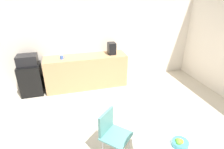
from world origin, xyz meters
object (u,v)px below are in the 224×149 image
Objects in this scene: microwave at (27,60)px; fruit_bowl at (180,143)px; mug_green at (62,57)px; coffee_maker at (112,48)px; chair_teal at (111,130)px; mug_white at (112,53)px; mini_fridge at (31,79)px.

fruit_bowl is (2.18, -3.24, -0.14)m from microwave.
mug_green is (-1.35, 3.18, 0.15)m from fruit_bowl.
coffee_maker reaches higher than microwave.
microwave reaches higher than fruit_bowl.
microwave reaches higher than chair_teal.
mini_fridge is at bearing 178.63° from mug_white.
microwave is 0.58× the size of chair_teal.
mug_white is 1.35m from mug_green.
fruit_bowl is (2.18, -3.24, 0.39)m from mini_fridge.
mug_white is at bearing -1.37° from microwave.
chair_teal is (1.49, -2.49, -0.41)m from microwave.
coffee_maker is (-0.00, 3.24, 0.26)m from fruit_bowl.
mug_green reaches higher than mini_fridge.
mug_white is 0.40× the size of coffee_maker.
chair_teal reaches higher than mini_fridge.
fruit_bowl is at bearing -89.97° from coffee_maker.
mug_white reaches higher than fruit_bowl.
coffee_maker is at bearing 0.00° from microwave.
coffee_maker is at bearing 96.80° from mug_white.
fruit_bowl is at bearing -56.03° from mini_fridge.
mini_fridge is 1.00m from mug_green.
chair_teal is 6.43× the size of mug_white.
chair_teal is 2.57m from mug_white.
coffee_maker reaches higher than mug_white.
mini_fridge is 2.28m from coffee_maker.
chair_teal is (1.49, -2.49, 0.12)m from mini_fridge.
mug_white is (2.19, -0.05, 0.55)m from mini_fridge.
fruit_bowl is 3.25m from coffee_maker.
mug_green is (-0.66, 2.44, 0.43)m from chair_teal.
mini_fridge is 0.53m from microwave.
microwave is 3.72× the size of mug_white.
mug_green is at bearing -179.82° from mug_white.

